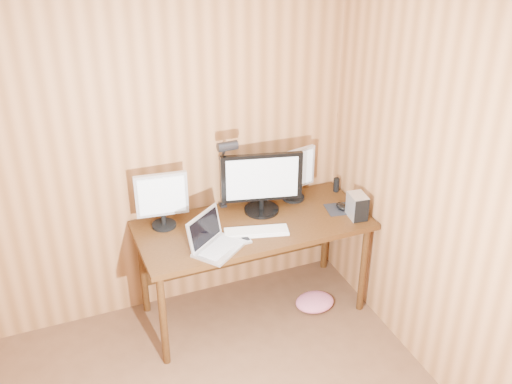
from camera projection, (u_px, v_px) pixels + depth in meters
room_shell at (185, 366)px, 2.25m from camera, size 4.00×4.00×4.00m
desk at (250, 233)px, 4.24m from camera, size 1.60×0.70×0.75m
monitor_center at (262, 182)px, 4.17m from camera, size 0.56×0.25×0.44m
monitor_left at (162, 199)px, 3.99m from camera, size 0.35×0.17×0.40m
monitor_right at (294, 173)px, 4.34m from camera, size 0.34×0.16×0.39m
laptop at (213, 240)px, 3.83m from camera, size 0.41×0.39×0.23m
keyboard at (256, 231)px, 4.01m from camera, size 0.45×0.23×0.02m
mousepad at (341, 209)px, 4.30m from camera, size 0.24×0.21×0.00m
mouse at (342, 206)px, 4.29m from camera, size 0.07×0.11×0.04m
hard_drive at (357, 206)px, 4.16m from camera, size 0.13×0.17×0.17m
phone at (245, 239)px, 3.94m from camera, size 0.06×0.11×0.02m
speaker at (336, 185)px, 4.52m from camera, size 0.05×0.05×0.11m
desk_lamp at (225, 164)px, 4.10m from camera, size 0.14×0.20×0.60m
fabric_pile at (315, 302)px, 4.48m from camera, size 0.32×0.27×0.09m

